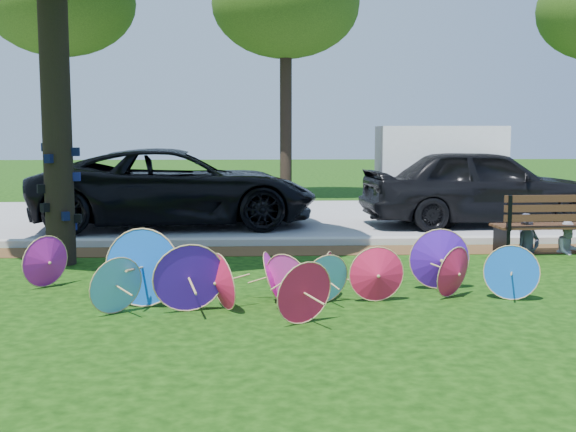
# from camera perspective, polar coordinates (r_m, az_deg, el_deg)

# --- Properties ---
(ground) EXTENTS (90.00, 90.00, 0.00)m
(ground) POSITION_cam_1_polar(r_m,az_deg,el_deg) (7.94, -2.96, -8.18)
(ground) COLOR black
(ground) RESTS_ON ground
(mulch_strip) EXTENTS (90.00, 1.00, 0.01)m
(mulch_strip) POSITION_cam_1_polar(r_m,az_deg,el_deg) (12.35, -2.87, -2.79)
(mulch_strip) COLOR #472D16
(mulch_strip) RESTS_ON ground
(curb) EXTENTS (90.00, 0.30, 0.12)m
(curb) POSITION_cam_1_polar(r_m,az_deg,el_deg) (13.03, -2.86, -2.04)
(curb) COLOR #B7B5AD
(curb) RESTS_ON ground
(street) EXTENTS (90.00, 8.00, 0.01)m
(street) POSITION_cam_1_polar(r_m,az_deg,el_deg) (17.15, -2.82, -0.11)
(street) COLOR gray
(street) RESTS_ON ground
(parasol_pile) EXTENTS (6.47, 2.54, 0.94)m
(parasol_pile) POSITION_cam_1_polar(r_m,az_deg,el_deg) (8.58, -1.20, -4.52)
(parasol_pile) COLOR #DF1A46
(parasol_pile) RESTS_ON ground
(black_van) EXTENTS (6.26, 3.38, 1.67)m
(black_van) POSITION_cam_1_polar(r_m,az_deg,el_deg) (15.62, -8.85, 2.21)
(black_van) COLOR black
(black_van) RESTS_ON ground
(dark_pickup) EXTENTS (5.19, 2.40, 1.72)m
(dark_pickup) POSITION_cam_1_polar(r_m,az_deg,el_deg) (16.14, 14.93, 2.29)
(dark_pickup) COLOR black
(dark_pickup) RESTS_ON ground
(cargo_trailer) EXTENTS (2.79, 1.91, 2.45)m
(cargo_trailer) POSITION_cam_1_polar(r_m,az_deg,el_deg) (16.32, 11.86, 3.71)
(cargo_trailer) COLOR white
(cargo_trailer) RESTS_ON ground
(park_bench) EXTENTS (1.96, 0.83, 1.00)m
(park_bench) POSITION_cam_1_polar(r_m,az_deg,el_deg) (12.80, 20.02, -0.60)
(park_bench) COLOR black
(park_bench) RESTS_ON ground
(person_left) EXTENTS (0.56, 0.48, 1.31)m
(person_left) POSITION_cam_1_polar(r_m,az_deg,el_deg) (12.70, 18.50, 0.09)
(person_left) COLOR #3B3E50
(person_left) RESTS_ON ground
(person_right) EXTENTS (0.57, 0.48, 1.03)m
(person_right) POSITION_cam_1_polar(r_m,az_deg,el_deg) (12.98, 21.36, -0.49)
(person_right) COLOR #B8B8C1
(person_right) RESTS_ON ground
(bg_trees) EXTENTS (21.11, 5.32, 7.40)m
(bg_trees) POSITION_cam_1_polar(r_m,az_deg,el_deg) (22.49, 2.96, 16.24)
(bg_trees) COLOR black
(bg_trees) RESTS_ON ground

